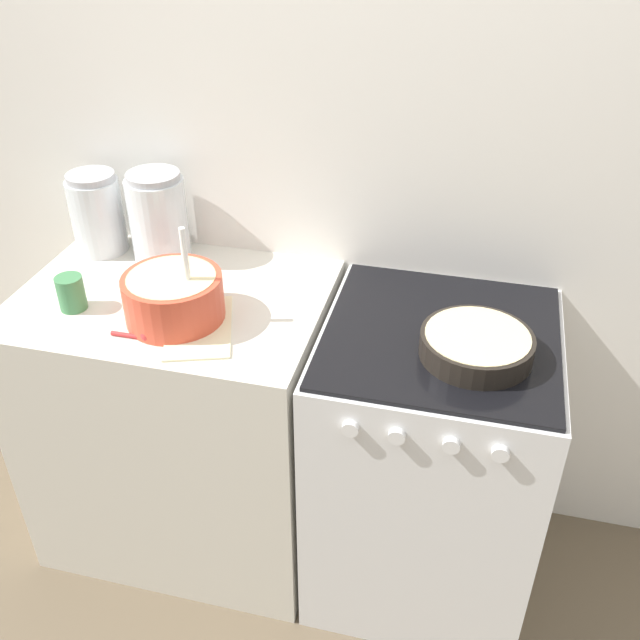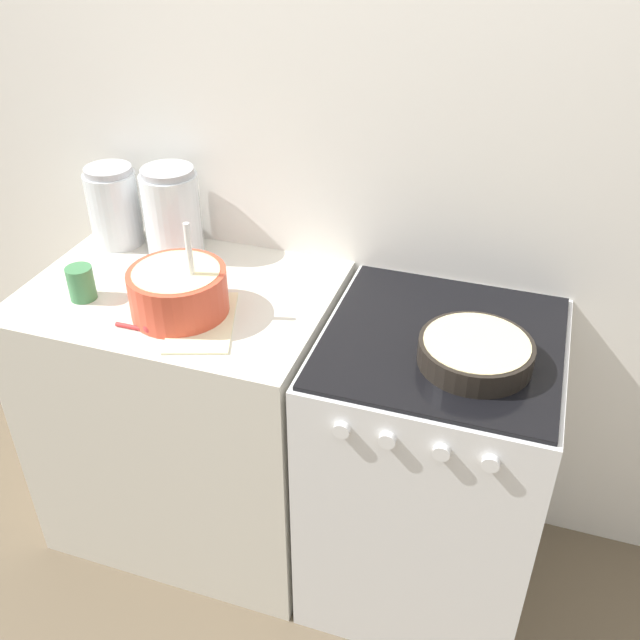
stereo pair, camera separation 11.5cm
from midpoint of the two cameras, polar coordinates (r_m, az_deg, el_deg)
name	(u,v)px [view 1 (the left image)]	position (r m, az deg, el deg)	size (l,w,h in m)	color
ground_plane	(294,623)	(2.32, -3.61, -23.11)	(12.00, 12.00, 0.00)	brown
wall_back	(348,164)	(2.04, 0.63, 12.36)	(4.71, 0.05, 2.40)	white
countertop_cabinet	(187,419)	(2.29, -12.06, -7.78)	(0.86, 0.63, 0.90)	silver
stove	(427,460)	(2.13, 7.00, -11.14)	(0.62, 0.64, 0.90)	silver
mixing_bowl	(173,295)	(1.89, -13.37, 1.91)	(0.26, 0.26, 0.27)	#D84C33
baking_pan	(476,345)	(1.75, 10.58, -1.99)	(0.28, 0.28, 0.06)	black
storage_jar_left	(98,218)	(2.29, -18.75, 7.71)	(0.16, 0.16, 0.25)	silver
storage_jar_middle	(159,222)	(2.19, -14.25, 7.56)	(0.17, 0.17, 0.27)	silver
tin_can	(71,293)	(2.03, -20.85, 2.01)	(0.07, 0.07, 0.10)	#3F7F4C
recipe_page	(199,327)	(1.88, -11.39, -0.60)	(0.25, 0.32, 0.01)	beige
measuring_spoon	(143,335)	(1.86, -15.71, -1.18)	(0.12, 0.04, 0.04)	red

